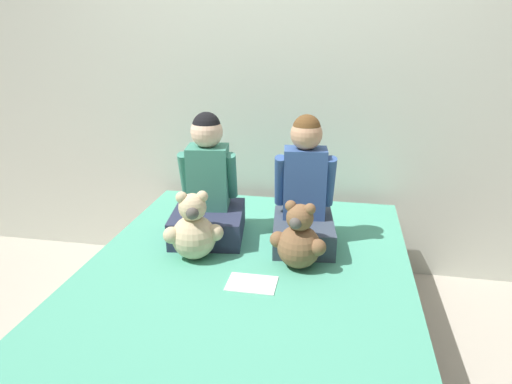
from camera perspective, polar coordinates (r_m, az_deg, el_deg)
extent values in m
plane|color=#B2A899|center=(2.40, -1.13, -20.14)|extent=(14.00, 14.00, 0.00)
cube|color=beige|center=(2.89, 3.08, 14.06)|extent=(8.00, 0.06, 2.50)
cube|color=#473828|center=(2.32, -1.15, -17.83)|extent=(1.49, 1.87, 0.24)
cube|color=white|center=(2.18, -1.19, -12.81)|extent=(1.46, 1.83, 0.24)
cube|color=#4CA384|center=(2.11, -1.22, -9.74)|extent=(1.48, 1.85, 0.03)
cube|color=#282D47|center=(2.38, -5.98, -3.92)|extent=(0.41, 0.44, 0.14)
cube|color=#3D8470|center=(2.35, -5.98, 1.87)|extent=(0.22, 0.20, 0.32)
sphere|color=beige|center=(2.29, -6.19, 7.49)|extent=(0.16, 0.16, 0.16)
sphere|color=black|center=(2.29, -6.21, 8.18)|extent=(0.14, 0.14, 0.14)
cylinder|color=#3D8470|center=(2.37, -8.82, 2.09)|extent=(0.08, 0.15, 0.26)
cylinder|color=#3D8470|center=(2.34, -3.11, 2.03)|extent=(0.08, 0.15, 0.26)
cube|color=#384251|center=(2.30, 5.92, -5.01)|extent=(0.34, 0.42, 0.13)
cube|color=#33518E|center=(2.27, 6.09, 1.12)|extent=(0.22, 0.16, 0.35)
sphere|color=tan|center=(2.20, 6.32, 7.21)|extent=(0.15, 0.15, 0.15)
sphere|color=brown|center=(2.20, 6.35, 7.89)|extent=(0.14, 0.14, 0.14)
cylinder|color=#33518E|center=(2.26, 3.05, 1.41)|extent=(0.07, 0.15, 0.28)
cylinder|color=#33518E|center=(2.27, 9.14, 1.25)|extent=(0.07, 0.15, 0.28)
sphere|color=#D1B78E|center=(2.17, -7.77, -5.58)|extent=(0.21, 0.21, 0.21)
sphere|color=#D1B78E|center=(2.11, -7.95, -1.90)|extent=(0.13, 0.13, 0.13)
sphere|color=#4C4742|center=(2.06, -7.96, -2.63)|extent=(0.06, 0.06, 0.06)
sphere|color=#D1B78E|center=(2.09, -9.29, -0.67)|extent=(0.05, 0.05, 0.05)
sphere|color=#D1B78E|center=(2.09, -6.74, -0.56)|extent=(0.05, 0.05, 0.05)
sphere|color=#D1B78E|center=(2.14, -10.46, -5.29)|extent=(0.08, 0.08, 0.08)
sphere|color=#D1B78E|center=(2.14, -5.13, -5.08)|extent=(0.08, 0.08, 0.08)
sphere|color=brown|center=(2.08, 5.37, -6.80)|extent=(0.20, 0.20, 0.20)
sphere|color=brown|center=(2.02, 5.50, -3.20)|extent=(0.12, 0.12, 0.12)
sphere|color=#4C4742|center=(1.98, 4.99, -3.90)|extent=(0.06, 0.06, 0.06)
sphere|color=brown|center=(2.01, 4.37, -1.75)|extent=(0.05, 0.05, 0.05)
sphere|color=brown|center=(1.99, 6.74, -2.13)|extent=(0.05, 0.05, 0.05)
sphere|color=brown|center=(2.08, 2.77, -5.94)|extent=(0.08, 0.08, 0.08)
sphere|color=brown|center=(2.02, 7.72, -6.87)|extent=(0.08, 0.08, 0.08)
cube|color=white|center=(1.98, -0.53, -11.35)|extent=(0.21, 0.15, 0.00)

